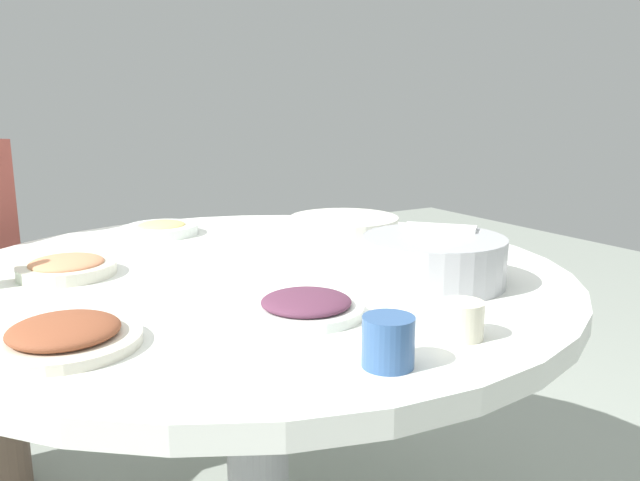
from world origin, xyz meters
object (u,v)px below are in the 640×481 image
Objects in this scene: soup_bowl at (344,232)px; dish_shrimp at (67,267)px; rice_bowl at (434,259)px; dish_eggplant at (306,306)px; dish_noodles at (162,228)px; round_dining_table at (255,320)px; tea_cup_far at (388,342)px; tea_cup_near at (462,320)px; dish_stirfry at (65,335)px.

soup_bowl is 0.66m from dish_shrimp.
rice_bowl is 0.77m from dish_shrimp.
dish_eggplant is (0.04, -0.32, -0.03)m from rice_bowl.
dish_noodles is (-0.76, -0.32, -0.03)m from rice_bowl.
round_dining_table is 0.59m from tea_cup_far.
tea_cup_near reaches higher than dish_noodles.
tea_cup_near is at bearing 8.46° from dish_noodles.
rice_bowl is at bearing 97.25° from dish_eggplant.
tea_cup_far reaches higher than dish_stirfry.
dish_shrimp is at bearing -125.62° from rice_bowl.
tea_cup_near is at bearing 35.18° from dish_eggplant.
dish_noodles is at bearing -136.95° from soup_bowl.
dish_noodles is at bearing -171.54° from tea_cup_near.
dish_eggplant is at bearing 31.82° from dish_shrimp.
dish_eggplant is 2.86× the size of tea_cup_near.
rice_bowl is 1.44× the size of dish_eggplant.
tea_cup_near is (0.28, 0.54, 0.01)m from dish_stirfry.
tea_cup_near is (0.54, 0.10, 0.14)m from round_dining_table.
dish_eggplant is (0.80, -0.00, 0.00)m from dish_noodles.
rice_bowl is at bearing 88.10° from dish_stirfry.
dish_noodles is 2.83× the size of tea_cup_near.
dish_shrimp is at bearing -158.37° from tea_cup_far.
dish_eggplant is 0.25m from tea_cup_far.
dish_eggplant is 0.27m from tea_cup_near.
dish_eggplant reaches higher than round_dining_table.
tea_cup_far is at bearing -49.15° from rice_bowl.
rice_bowl reaches higher than round_dining_table.
dish_eggplant is at bearing 80.50° from dish_stirfry.
tea_cup_far is (0.25, -0.01, 0.02)m from dish_eggplant.
dish_noodles is at bearing 179.83° from dish_eggplant.
tea_cup_far is at bearing -6.41° from round_dining_table.
dish_stirfry is (0.25, -0.44, 0.13)m from round_dining_table.
rice_bowl is at bearing 44.06° from round_dining_table.
rice_bowl is 0.38m from soup_bowl.
tea_cup_far is (0.67, -0.37, 0.00)m from soup_bowl.
rice_bowl reaches higher than dish_eggplant.
dish_eggplant is at bearing -82.75° from rice_bowl.
round_dining_table is 0.41m from dish_shrimp.
rice_bowl is at bearing 22.85° from dish_noodles.
soup_bowl is at bearing 162.56° from tea_cup_near.
round_dining_table is 4.76× the size of soup_bowl.
dish_stirfry is (0.42, -0.08, -0.00)m from dish_shrimp.
tea_cup_near is at bearing 10.70° from round_dining_table.
dish_shrimp reaches higher than dish_eggplant.
rice_bowl reaches higher than dish_shrimp.
dish_shrimp is (-0.49, -0.30, 0.00)m from dish_eggplant.
soup_bowl is 0.55m from dish_eggplant.
soup_bowl is 1.42× the size of dish_shrimp.
dish_stirfry is 0.49m from tea_cup_far.
dish_stirfry is (0.73, -0.39, 0.00)m from dish_noodles.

